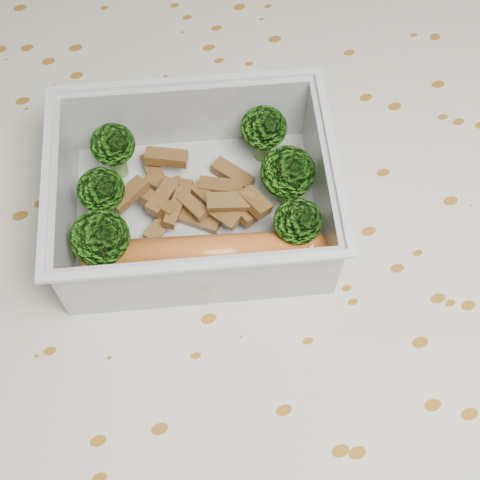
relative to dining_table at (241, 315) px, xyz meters
name	(u,v)px	position (x,y,z in m)	size (l,w,h in m)	color
ground_plane	(241,469)	(0.00, 0.00, -0.67)	(4.00, 4.00, 0.00)	olive
dining_table	(241,315)	(0.00, 0.00, 0.00)	(1.40, 0.90, 0.75)	brown
tablecloth	(241,286)	(0.00, 0.00, 0.05)	(1.46, 0.96, 0.19)	beige
lunch_container	(195,201)	(-0.02, 0.04, 0.11)	(0.19, 0.16, 0.06)	silver
broccoli_florets	(195,186)	(-0.02, 0.04, 0.12)	(0.15, 0.11, 0.04)	#608C3F
meat_pile	(195,197)	(-0.02, 0.04, 0.10)	(0.09, 0.08, 0.03)	brown
sausage	(205,254)	(-0.02, 0.00, 0.11)	(0.14, 0.06, 0.02)	#D06527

